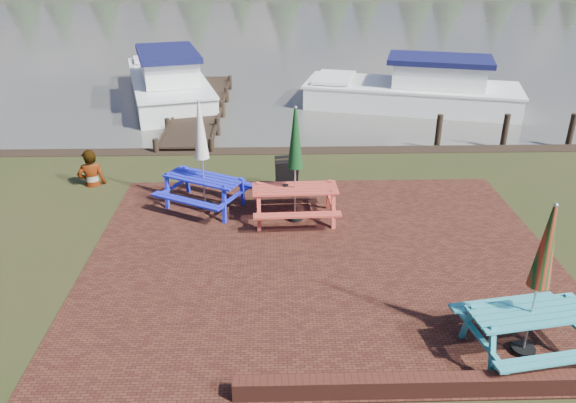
# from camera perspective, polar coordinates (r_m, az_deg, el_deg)

# --- Properties ---
(ground) EXTENTS (120.00, 120.00, 0.00)m
(ground) POSITION_cam_1_polar(r_m,az_deg,el_deg) (10.10, 3.94, -8.67)
(ground) COLOR black
(ground) RESTS_ON ground
(paving) EXTENTS (9.00, 7.50, 0.02)m
(paving) POSITION_cam_1_polar(r_m,az_deg,el_deg) (10.93, 3.47, -5.70)
(paving) COLOR #381711
(paving) RESTS_ON ground
(brick_wall) EXTENTS (6.21, 1.79, 0.30)m
(brick_wall) POSITION_cam_1_polar(r_m,az_deg,el_deg) (8.63, 20.46, -16.13)
(brick_wall) COLOR #4C1E16
(brick_wall) RESTS_ON ground
(water) EXTENTS (120.00, 60.00, 0.02)m
(water) POSITION_cam_1_polar(r_m,az_deg,el_deg) (45.68, -0.42, 18.26)
(water) COLOR #413D37
(water) RESTS_ON ground
(picnic_table_teal) EXTENTS (2.00, 1.83, 2.45)m
(picnic_table_teal) POSITION_cam_1_polar(r_m,az_deg,el_deg) (8.89, 23.64, -9.64)
(picnic_table_teal) COLOR teal
(picnic_table_teal) RESTS_ON ground
(picnic_table_red) EXTENTS (1.88, 1.69, 2.53)m
(picnic_table_red) POSITION_cam_1_polar(r_m,az_deg,el_deg) (11.96, 0.72, 1.93)
(picnic_table_red) COLOR #C33F32
(picnic_table_red) RESTS_ON ground
(picnic_table_blue) EXTENTS (2.32, 2.25, 2.47)m
(picnic_table_blue) POSITION_cam_1_polar(r_m,az_deg,el_deg) (12.68, -8.60, 2.94)
(picnic_table_blue) COLOR #1B21CC
(picnic_table_blue) RESTS_ON ground
(chalkboard) EXTENTS (0.58, 0.60, 0.88)m
(chalkboard) POSITION_cam_1_polar(r_m,az_deg,el_deg) (13.43, -0.13, 2.65)
(chalkboard) COLOR black
(chalkboard) RESTS_ON ground
(jetty) EXTENTS (1.76, 9.08, 1.00)m
(jetty) POSITION_cam_1_polar(r_m,az_deg,el_deg) (20.53, -8.86, 9.44)
(jetty) COLOR black
(jetty) RESTS_ON ground
(boat_jetty) EXTENTS (4.61, 8.21, 2.26)m
(boat_jetty) POSITION_cam_1_polar(r_m,az_deg,el_deg) (22.66, -12.06, 11.62)
(boat_jetty) COLOR white
(boat_jetty) RESTS_ON ground
(boat_near) EXTENTS (8.22, 4.62, 2.11)m
(boat_near) POSITION_cam_1_polar(r_m,az_deg,el_deg) (21.68, 12.88, 10.82)
(boat_near) COLOR white
(boat_near) RESTS_ON ground
(person) EXTENTS (0.76, 0.59, 1.86)m
(person) POSITION_cam_1_polar(r_m,az_deg,el_deg) (14.53, -19.70, 4.91)
(person) COLOR gray
(person) RESTS_ON ground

